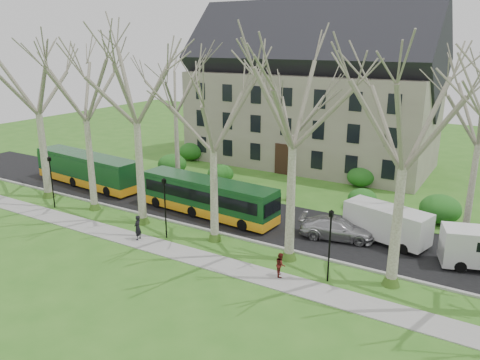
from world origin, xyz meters
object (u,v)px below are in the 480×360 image
Objects in this scene: bus_lead at (87,169)px; pedestrian_a at (138,228)px; bus_follow at (207,197)px; pedestrian_b at (281,264)px; van_a at (387,225)px; sedan at (337,228)px.

bus_lead is 6.96× the size of pedestrian_a.
bus_lead is at bearing -178.62° from bus_follow.
bus_follow is at bearing 27.96° from pedestrian_b.
van_a is (27.89, 1.40, -0.30)m from bus_lead.
sedan is 2.90× the size of pedestrian_a.
pedestrian_a is at bearing 109.10° from sedan.
bus_lead is 14.90m from pedestrian_a.
pedestrian_a is at bearing 62.97° from pedestrian_b.
pedestrian_a is (13.06, -7.15, -0.66)m from bus_lead.
sedan is (24.82, 0.20, -0.80)m from bus_lead.
sedan is 3.54× the size of pedestrian_b.
pedestrian_b is at bearing 77.89° from pedestrian_a.
bus_lead is at bearing -133.00° from pedestrian_a.
bus_lead reaches higher than van_a.
van_a is at bearing 105.67° from pedestrian_a.
bus_lead is at bearing -162.02° from van_a.
bus_follow is at bearing 2.52° from bus_lead.
pedestrian_b is at bearing -10.77° from bus_lead.
sedan is at bearing 8.36° from bus_follow.
pedestrian_b is (-4.01, -8.14, -0.52)m from van_a.
sedan is at bearing 107.71° from pedestrian_a.
pedestrian_b is (23.89, -6.74, -0.82)m from bus_lead.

